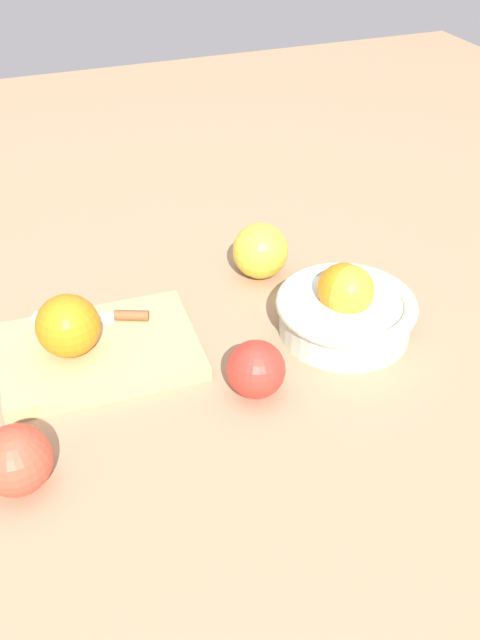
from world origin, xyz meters
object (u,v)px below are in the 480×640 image
bowl (345,308)px  orange_on_board (68,327)px  cutting_board (99,349)px  apple_back_right (16,460)px  knife (107,316)px  apple_front_left (260,251)px  apple_back_left (256,369)px

bowl → orange_on_board: size_ratio=2.35×
bowl → cutting_board: (0.32, -0.07, -0.03)m
bowl → apple_back_right: (0.43, 0.12, -0.00)m
orange_on_board → cutting_board: bearing=-168.4°
knife → apple_back_right: apple_back_right is taller
bowl → apple_front_left: size_ratio=2.24×
bowl → apple_back_left: (0.15, 0.07, -0.00)m
cutting_board → apple_back_right: apple_back_right is taller
apple_back_right → apple_back_left: size_ratio=1.05×
apple_back_right → bowl: bearing=-164.9°
orange_on_board → apple_back_right: bearing=64.2°
orange_on_board → apple_back_left: bearing=146.3°
cutting_board → apple_front_left: (-0.26, -0.10, 0.03)m
knife → cutting_board: bearing=64.7°
bowl → apple_back_right: size_ratio=2.50×
knife → apple_front_left: (-0.24, -0.06, 0.02)m
bowl → apple_back_left: bearing=24.5°
orange_on_board → apple_back_left: 0.23m
apple_back_right → apple_back_left: 0.28m
apple_back_right → apple_front_left: size_ratio=0.90×
apple_back_left → orange_on_board: bearing=-33.7°
cutting_board → orange_on_board: 0.06m
knife → orange_on_board: bearing=43.9°
knife → apple_back_left: (-0.14, 0.18, 0.01)m
apple_back_right → orange_on_board: bearing=-115.8°
bowl → apple_back_right: bearing=15.1°
cutting_board → knife: (-0.02, -0.05, 0.01)m
bowl → cutting_board: bearing=-11.7°
orange_on_board → apple_back_right: (0.08, 0.18, -0.02)m
bowl → cutting_board: bowl is taller
cutting_board → knife: size_ratio=1.64×
orange_on_board → knife: 0.08m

